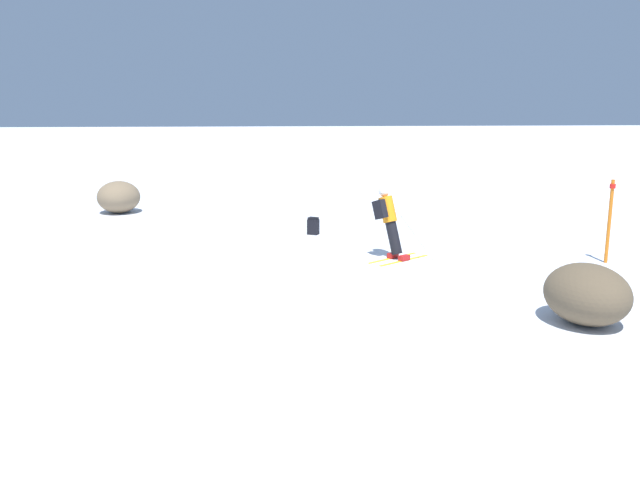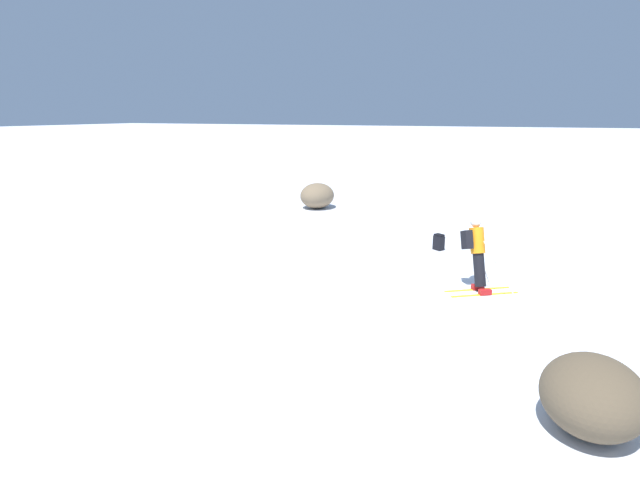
{
  "view_description": "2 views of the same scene",
  "coord_description": "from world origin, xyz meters",
  "views": [
    {
      "loc": [
        -13.29,
        3.95,
        3.46
      ],
      "look_at": [
        -0.3,
        2.07,
        0.77
      ],
      "focal_mm": 35.0,
      "sensor_mm": 36.0,
      "label": 1
    },
    {
      "loc": [
        -10.89,
        -0.83,
        4.13
      ],
      "look_at": [
        -0.38,
        3.63,
        1.21
      ],
      "focal_mm": 28.0,
      "sensor_mm": 36.0,
      "label": 2
    }
  ],
  "objects": [
    {
      "name": "ground_plane",
      "position": [
        0.0,
        0.0,
        0.0
      ],
      "size": [
        300.0,
        300.0,
        0.0
      ],
      "primitive_type": "plane",
      "color": "white"
    },
    {
      "name": "skier",
      "position": [
        1.1,
        0.19,
        0.96
      ],
      "size": [
        1.5,
        1.65,
        1.77
      ],
      "rotation": [
        0.0,
        0.0,
        0.58
      ],
      "color": "yellow",
      "rests_on": "ground"
    },
    {
      "name": "spare_backpack",
      "position": [
        4.27,
        1.61,
        0.24
      ],
      "size": [
        0.35,
        0.37,
        0.5
      ],
      "rotation": [
        0.0,
        0.0,
        4.14
      ],
      "color": "black",
      "rests_on": "ground"
    },
    {
      "name": "exposed_boulder_0",
      "position": [
        -4.07,
        -1.86,
        0.51
      ],
      "size": [
        1.55,
        1.32,
        1.01
      ],
      "primitive_type": "ellipsoid",
      "color": "brown",
      "rests_on": "ground"
    },
    {
      "name": "exposed_boulder_1",
      "position": [
        9.22,
        7.84,
        0.56
      ],
      "size": [
        1.72,
        1.46,
        1.12
      ],
      "primitive_type": "ellipsoid",
      "color": "#7A664C",
      "rests_on": "ground"
    },
    {
      "name": "trail_marker",
      "position": [
        -0.16,
        -4.74,
        1.07
      ],
      "size": [
        0.13,
        0.13,
        1.96
      ],
      "color": "orange",
      "rests_on": "ground"
    }
  ]
}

